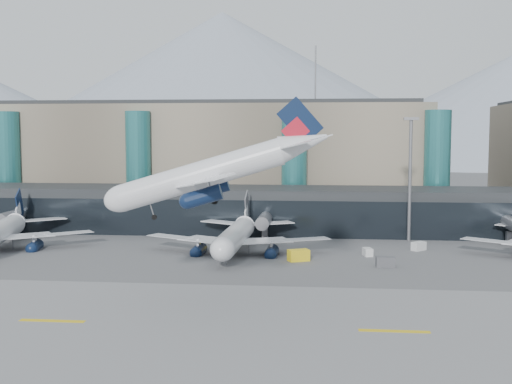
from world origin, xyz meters
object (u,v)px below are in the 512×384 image
hero_jet (223,164)px  jet_parked_left (3,224)px  veh_g (368,252)px  veh_h (299,255)px  veh_c (385,262)px  jet_parked_mid (238,228)px  veh_d (419,246)px  veh_b (228,239)px  lightmast_mid (410,172)px

hero_jet → jet_parked_left: size_ratio=0.86×
veh_g → veh_h: size_ratio=0.68×
veh_c → veh_g: size_ratio=1.27×
veh_h → veh_c: bearing=-38.4°
jet_parked_mid → veh_g: (24.17, -2.28, -3.76)m
jet_parked_left → veh_d: jet_parked_left is taller
veh_b → veh_g: veh_b is taller
hero_jet → veh_h: bearing=68.4°
jet_parked_left → veh_b: size_ratio=13.07×
jet_parked_mid → veh_c: (26.42, -11.91, -3.62)m
hero_jet → jet_parked_mid: 39.22m
veh_h → lightmast_mid: bearing=22.7°
jet_parked_mid → veh_b: (-3.07, 8.73, -3.67)m
jet_parked_mid → veh_d: (34.29, 4.33, -3.66)m
lightmast_mid → veh_c: (-7.49, -27.42, -13.56)m
jet_parked_mid → veh_d: 34.75m
veh_b → veh_g: bearing=-106.8°
jet_parked_mid → veh_c: jet_parked_mid is taller
hero_jet → veh_g: hero_jet is taller
lightmast_mid → hero_jet: (-31.09, -52.10, 3.89)m
veh_d → jet_parked_mid: bearing=143.7°
hero_jet → veh_g: size_ratio=12.91×
veh_c → veh_d: 18.05m
jet_parked_mid → veh_c: 29.21m
veh_c → veh_d: (7.87, 16.24, -0.05)m
lightmast_mid → veh_h: bearing=-132.9°
hero_jet → veh_g: 44.07m
jet_parked_mid → veh_b: jet_parked_mid is taller
veh_g → veh_h: (-12.38, -5.97, 0.29)m
veh_h → veh_b: bearing=106.8°
veh_c → veh_h: size_ratio=0.86×
veh_d → lightmast_mid: bearing=48.4°
jet_parked_left → veh_b: 44.50m
veh_g → veh_h: veh_h is taller
jet_parked_mid → veh_h: bearing=-123.6°
jet_parked_mid → veh_c: bearing=-112.9°
veh_b → veh_d: 37.62m
hero_jet → veh_c: hero_jet is taller
jet_parked_mid → veh_h: jet_parked_mid is taller
hero_jet → veh_c: (23.60, 24.68, -17.44)m
jet_parked_left → veh_h: 59.02m
hero_jet → veh_d: hero_jet is taller
veh_b → veh_h: bearing=-133.6°
veh_d → veh_h: veh_h is taller
jet_parked_mid → veh_d: bearing=-81.4°
veh_d → veh_h: 25.77m
jet_parked_left → veh_g: bearing=-103.3°
veh_d → veh_g: bearing=169.6°
hero_jet → jet_parked_left: bearing=139.4°
veh_b → veh_d: (37.36, -4.40, 0.01)m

